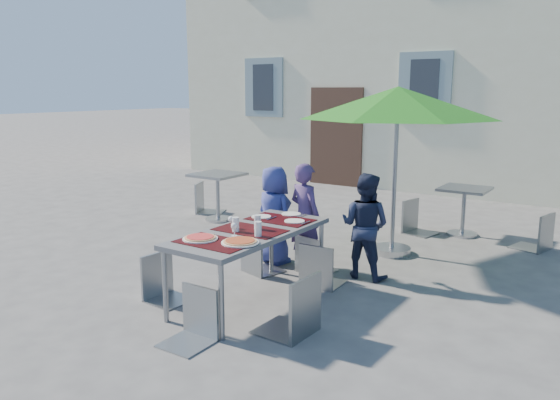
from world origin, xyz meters
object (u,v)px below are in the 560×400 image
Objects in this scene: chair_0 at (258,231)px; bg_chair_r_0 at (271,185)px; pizza_near_right at (240,242)px; bg_chair_l_1 at (417,197)px; chair_4 at (295,268)px; patio_umbrella at (398,104)px; chair_5 at (192,284)px; bg_chair_r_1 at (541,209)px; dining_table at (250,235)px; child_1 at (305,217)px; child_0 at (274,215)px; chair_2 at (320,239)px; chair_3 at (162,250)px; child_2 at (365,226)px; pizza_near_left at (200,238)px; bg_chair_l_0 at (205,179)px; cafe_table_0 at (218,187)px; chair_1 at (313,233)px.

chair_0 is 2.67m from bg_chair_r_0.
bg_chair_l_1 is (0.21, 4.05, -0.21)m from pizza_near_right.
patio_umbrella is at bearing 95.06° from chair_4.
chair_5 is 0.91× the size of bg_chair_r_1.
child_1 is (-0.08, 1.21, -0.05)m from dining_table.
chair_5 is (0.23, -2.23, -0.13)m from child_1.
child_0 reaches higher than chair_4.
chair_2 is 0.95× the size of bg_chair_r_1.
patio_umbrella is at bearing 64.76° from chair_3.
bg_chair_r_1 is at bearing 8.79° from bg_chair_r_0.
patio_umbrella reaches higher than dining_table.
child_2 is 1.20× the size of bg_chair_r_0.
child_0 reaches higher than dining_table.
bg_chair_l_1 is (-0.22, 2.28, -0.06)m from child_2.
pizza_near_left is 1.44m from chair_2.
bg_chair_l_0 is 5.39m from bg_chair_r_1.
chair_0 is at bearing 121.14° from dining_table.
cafe_table_0 is at bearing -30.41° from bg_chair_l_0.
chair_0 is at bearing 27.29° from child_2.
chair_1 is at bearing 165.38° from child_1.
patio_umbrella reaches higher than cafe_table_0.
chair_0 is (-0.67, 1.19, -0.25)m from pizza_near_right.
chair_5 is at bearing -52.47° from cafe_table_0.
child_1 is at bearing -161.40° from child_0.
chair_2 is (0.92, -0.44, -0.07)m from child_0.
chair_3 is 0.96× the size of bg_chair_l_1.
child_0 is 2.46m from cafe_table_0.
child_0 is 0.63m from chair_1.
child_1 is at bearing -28.45° from bg_chair_l_0.
child_2 is (0.83, 1.87, -0.16)m from pizza_near_left.
pizza_near_left is 0.65m from chair_3.
chair_2 is 2.17m from patio_umbrella.
child_1 is 1.82m from chair_3.
bg_chair_r_1 is at bearing 13.09° from cafe_table_0.
child_1 reaches higher than chair_0.
chair_1 is (0.09, 1.11, -0.20)m from dining_table.
chair_4 is at bearing -64.60° from chair_1.
bg_chair_r_0 is (1.34, 0.13, 0.01)m from bg_chair_l_0.
pizza_near_left is 0.95× the size of pizza_near_right.
chair_3 is at bearing -59.01° from cafe_table_0.
chair_5 is at bearing -113.29° from bg_chair_r_1.
chair_5 is at bearing -81.87° from dining_table.
chair_3 is 1.03× the size of chair_5.
chair_5 is (0.92, -0.54, -0.02)m from chair_3.
chair_0 is at bearing 74.95° from chair_3.
bg_chair_r_0 is (-1.77, 1.81, -0.04)m from child_1.
bg_chair_r_0 reaches higher than pizza_near_left.
bg_chair_r_0 is at bearing 127.70° from chair_4.
child_1 reaches higher than chair_3.
pizza_near_left is at bearing -119.00° from bg_chair_r_1.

